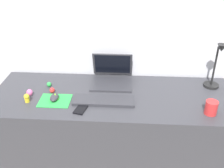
{
  "coord_description": "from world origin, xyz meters",
  "views": [
    {
      "loc": [
        0.1,
        -1.63,
        1.74
      ],
      "look_at": [
        -0.01,
        0.0,
        0.83
      ],
      "focal_mm": 44.14,
      "sensor_mm": 36.0,
      "label": 1
    }
  ],
  "objects": [
    {
      "name": "toy_figurine_red",
      "position": [
        -0.43,
        0.01,
        0.76
      ],
      "size": [
        0.04,
        0.04,
        0.04
      ],
      "primitive_type": "ellipsoid",
      "color": "red",
      "rests_on": "desk"
    },
    {
      "name": "cell_phone",
      "position": [
        -0.2,
        -0.18,
        0.74
      ],
      "size": [
        0.09,
        0.14,
        0.01
      ],
      "primitive_type": "cube",
      "rotation": [
        0.0,
        0.0,
        -0.25
      ],
      "color": "black",
      "rests_on": "desk"
    },
    {
      "name": "mouse",
      "position": [
        -0.39,
        -0.09,
        0.76
      ],
      "size": [
        0.06,
        0.1,
        0.03
      ],
      "primitive_type": "ellipsoid",
      "color": "#333338",
      "rests_on": "mousepad"
    },
    {
      "name": "toy_figurine_green",
      "position": [
        -0.48,
        0.09,
        0.76
      ],
      "size": [
        0.03,
        0.03,
        0.04
      ],
      "primitive_type": "ellipsoid",
      "color": "green",
      "rests_on": "desk"
    },
    {
      "name": "coffee_mug",
      "position": [
        0.62,
        -0.18,
        0.78
      ],
      "size": [
        0.08,
        0.08,
        0.09
      ],
      "primitive_type": "cylinder",
      "color": "red",
      "rests_on": "desk"
    },
    {
      "name": "toy_figurine_pink",
      "position": [
        -0.58,
        -0.04,
        0.76
      ],
      "size": [
        0.04,
        0.04,
        0.05
      ],
      "primitive_type": "ellipsoid",
      "color": "pink",
      "rests_on": "desk"
    },
    {
      "name": "toy_figurine_lime",
      "position": [
        -0.39,
        -0.08,
        0.77
      ],
      "size": [
        0.05,
        0.05,
        0.05
      ],
      "primitive_type": "cone",
      "color": "#8CDB33",
      "rests_on": "desk"
    },
    {
      "name": "desk",
      "position": [
        0.0,
        0.0,
        0.37
      ],
      "size": [
        1.7,
        0.62,
        0.74
      ],
      "primitive_type": "cube",
      "color": "#38383D",
      "rests_on": "ground_plane"
    },
    {
      "name": "mousepad",
      "position": [
        -0.39,
        -0.1,
        0.74
      ],
      "size": [
        0.21,
        0.17,
        0.0
      ],
      "primitive_type": "cube",
      "color": "green",
      "rests_on": "desk"
    },
    {
      "name": "keyboard",
      "position": [
        -0.06,
        -0.09,
        0.75
      ],
      "size": [
        0.41,
        0.13,
        0.02
      ],
      "primitive_type": "cube",
      "color": "#333338",
      "rests_on": "desk"
    },
    {
      "name": "back_wall",
      "position": [
        0.0,
        0.35,
        0.74
      ],
      "size": [
        2.9,
        0.05,
        1.48
      ],
      "primitive_type": "cube",
      "color": "silver",
      "rests_on": "ground_plane"
    },
    {
      "name": "laptop",
      "position": [
        -0.02,
        0.2,
        0.79
      ],
      "size": [
        0.3,
        0.28,
        0.21
      ],
      "color": "#333338",
      "rests_on": "desk"
    },
    {
      "name": "desk_lamp",
      "position": [
        0.71,
        0.15,
        0.91
      ],
      "size": [
        0.11,
        0.15,
        0.36
      ],
      "color": "black",
      "rests_on": "desk"
    },
    {
      "name": "toy_figurine_yellow",
      "position": [
        -0.57,
        -0.12,
        0.77
      ],
      "size": [
        0.04,
        0.04,
        0.06
      ],
      "color": "yellow",
      "rests_on": "desk"
    }
  ]
}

